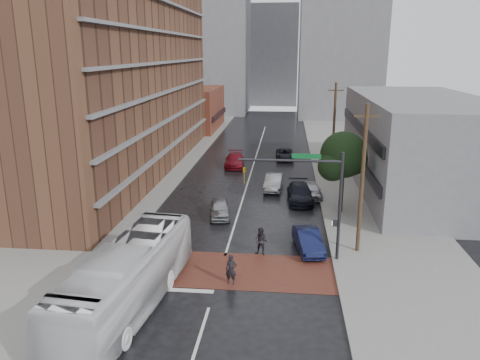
% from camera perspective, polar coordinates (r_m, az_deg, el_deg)
% --- Properties ---
extents(ground, '(160.00, 160.00, 0.00)m').
position_cam_1_polar(ground, '(29.16, -2.51, -11.31)').
color(ground, black).
rests_on(ground, ground).
extents(crosswalk, '(14.00, 5.00, 0.02)m').
position_cam_1_polar(crosswalk, '(29.60, -2.37, -10.86)').
color(crosswalk, brown).
rests_on(crosswalk, ground).
extents(sidewalk_west, '(9.00, 90.00, 0.15)m').
position_cam_1_polar(sidewalk_west, '(54.61, -10.75, 1.36)').
color(sidewalk_west, gray).
rests_on(sidewalk_west, ground).
extents(sidewalk_east, '(9.00, 90.00, 0.15)m').
position_cam_1_polar(sidewalk_east, '(52.96, 13.88, 0.73)').
color(sidewalk_east, gray).
rests_on(sidewalk_east, ground).
extents(apartment_block, '(10.00, 44.00, 28.00)m').
position_cam_1_polar(apartment_block, '(52.87, -14.55, 15.94)').
color(apartment_block, brown).
rests_on(apartment_block, ground).
extents(storefront_west, '(8.00, 16.00, 7.00)m').
position_cam_1_polar(storefront_west, '(81.88, -5.50, 8.64)').
color(storefront_west, brown).
rests_on(storefront_west, ground).
extents(building_east, '(11.00, 26.00, 9.00)m').
position_cam_1_polar(building_east, '(48.25, 20.91, 4.14)').
color(building_east, gray).
rests_on(building_east, ground).
extents(distant_tower_west, '(18.00, 16.00, 32.00)m').
position_cam_1_polar(distant_tower_west, '(105.32, -4.18, 16.99)').
color(distant_tower_west, gray).
rests_on(distant_tower_west, ground).
extents(distant_tower_east, '(16.00, 14.00, 36.00)m').
position_cam_1_polar(distant_tower_east, '(98.40, 12.28, 17.97)').
color(distant_tower_east, gray).
rests_on(distant_tower_east, ground).
extents(distant_tower_center, '(12.00, 10.00, 24.00)m').
position_cam_1_polar(distant_tower_center, '(120.82, 4.07, 14.89)').
color(distant_tower_center, gray).
rests_on(distant_tower_center, ground).
extents(street_tree, '(4.20, 4.10, 6.90)m').
position_cam_1_polar(street_tree, '(38.99, 12.51, 2.66)').
color(street_tree, '#332319').
rests_on(street_tree, ground).
extents(signal_mast, '(6.50, 0.30, 7.20)m').
position_cam_1_polar(signal_mast, '(29.54, 9.39, -1.26)').
color(signal_mast, '#2D2D33').
rests_on(signal_mast, ground).
extents(utility_pole_near, '(1.60, 0.26, 10.00)m').
position_cam_1_polar(utility_pole_near, '(31.20, 14.68, 0.11)').
color(utility_pole_near, '#473321').
rests_on(utility_pole_near, ground).
extents(utility_pole_far, '(1.60, 0.26, 10.00)m').
position_cam_1_polar(utility_pole_far, '(50.63, 11.36, 6.08)').
color(utility_pole_far, '#473321').
rests_on(utility_pole_far, ground).
extents(transit_bus, '(4.25, 12.90, 3.53)m').
position_cam_1_polar(transit_bus, '(25.47, -13.54, -11.50)').
color(transit_bus, silver).
rests_on(transit_bus, ground).
extents(pedestrian_a, '(0.69, 0.48, 1.82)m').
position_cam_1_polar(pedestrian_a, '(27.53, -1.09, -10.88)').
color(pedestrian_a, black).
rests_on(pedestrian_a, ground).
extents(pedestrian_b, '(1.11, 0.99, 1.88)m').
position_cam_1_polar(pedestrian_b, '(31.27, 2.60, -7.49)').
color(pedestrian_b, '#262127').
rests_on(pedestrian_b, ground).
extents(car_travel_a, '(2.24, 4.27, 1.39)m').
position_cam_1_polar(car_travel_a, '(38.29, -2.49, -3.50)').
color(car_travel_a, '#979A9E').
rests_on(car_travel_a, ground).
extents(car_travel_b, '(1.89, 4.66, 1.50)m').
position_cam_1_polar(car_travel_b, '(45.79, 4.12, -0.26)').
color(car_travel_b, '#ACAFB4').
rests_on(car_travel_b, ground).
extents(car_travel_c, '(2.38, 5.36, 1.53)m').
position_cam_1_polar(car_travel_c, '(54.87, -0.68, 2.44)').
color(car_travel_c, maroon).
rests_on(car_travel_c, ground).
extents(suv_travel, '(2.34, 4.69, 1.28)m').
position_cam_1_polar(suv_travel, '(58.92, 5.48, 3.15)').
color(suv_travel, black).
rests_on(suv_travel, ground).
extents(car_parked_near, '(2.24, 4.55, 1.43)m').
position_cam_1_polar(car_parked_near, '(32.28, 8.31, -7.32)').
color(car_parked_near, '#11183E').
rests_on(car_parked_near, ground).
extents(car_parked_mid, '(2.46, 5.45, 1.55)m').
position_cam_1_polar(car_parked_mid, '(42.44, 7.33, -1.59)').
color(car_parked_mid, black).
rests_on(car_parked_mid, ground).
extents(car_parked_far, '(2.07, 4.21, 1.38)m').
position_cam_1_polar(car_parked_far, '(43.80, 8.72, -1.22)').
color(car_parked_far, '#A2A3AA').
rests_on(car_parked_far, ground).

